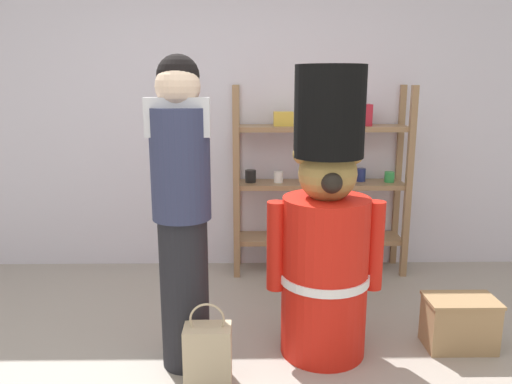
% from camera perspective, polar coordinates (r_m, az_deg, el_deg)
% --- Properties ---
extents(back_wall, '(6.40, 0.12, 2.60)m').
position_cam_1_polar(back_wall, '(4.26, -2.57, 8.69)').
color(back_wall, silver).
rests_on(back_wall, ground_plane).
extents(merchandise_shelf, '(1.44, 0.35, 1.57)m').
position_cam_1_polar(merchandise_shelf, '(4.15, 7.47, 1.47)').
color(merchandise_shelf, '#93704C').
rests_on(merchandise_shelf, ground_plane).
extents(teddy_bear_guard, '(0.68, 0.52, 1.68)m').
position_cam_1_polar(teddy_bear_guard, '(2.87, 8.03, -4.83)').
color(teddy_bear_guard, red).
rests_on(teddy_bear_guard, ground_plane).
extents(person_shopper, '(0.33, 0.32, 1.73)m').
position_cam_1_polar(person_shopper, '(2.70, -8.54, -1.77)').
color(person_shopper, black).
rests_on(person_shopper, ground_plane).
extents(shopping_bag, '(0.25, 0.16, 0.47)m').
position_cam_1_polar(shopping_bag, '(2.79, -5.57, -18.11)').
color(shopping_bag, '#C1AD89').
rests_on(shopping_bag, ground_plane).
extents(display_crate, '(0.42, 0.25, 0.32)m').
position_cam_1_polar(display_crate, '(3.34, 22.40, -13.76)').
color(display_crate, '#9E7A51').
rests_on(display_crate, ground_plane).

